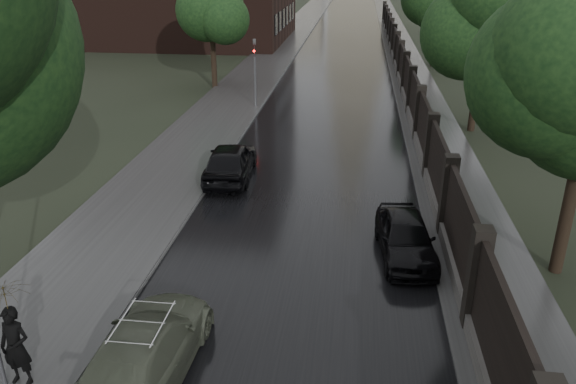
{
  "coord_description": "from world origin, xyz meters",
  "views": [
    {
      "loc": [
        1.56,
        -6.85,
        8.47
      ],
      "look_at": [
        -0.44,
        9.31,
        1.5
      ],
      "focal_mm": 35.0,
      "sensor_mm": 36.0,
      "label": 1
    }
  ],
  "objects_px": {
    "tree_right_b": "(484,32)",
    "tree_right_c": "(438,2)",
    "volga_sedan": "(146,350)",
    "pedestrian_umbrella": "(6,306)",
    "traffic_light": "(255,68)",
    "tree_left_far": "(211,7)",
    "hatchback_left": "(230,161)",
    "car_right_near": "(406,237)"
  },
  "relations": [
    {
      "from": "tree_right_c",
      "to": "hatchback_left",
      "type": "distance_m",
      "value": 28.57
    },
    {
      "from": "volga_sedan",
      "to": "car_right_near",
      "type": "relative_size",
      "value": 1.22
    },
    {
      "from": "hatchback_left",
      "to": "car_right_near",
      "type": "relative_size",
      "value": 1.14
    },
    {
      "from": "tree_right_b",
      "to": "tree_right_c",
      "type": "xyz_separation_m",
      "value": [
        0.0,
        18.0,
        0.0
      ]
    },
    {
      "from": "tree_right_b",
      "to": "volga_sedan",
      "type": "bearing_deg",
      "value": -117.26
    },
    {
      "from": "volga_sedan",
      "to": "hatchback_left",
      "type": "bearing_deg",
      "value": -84.23
    },
    {
      "from": "tree_right_c",
      "to": "traffic_light",
      "type": "bearing_deg",
      "value": -128.18
    },
    {
      "from": "traffic_light",
      "to": "volga_sedan",
      "type": "relative_size",
      "value": 0.85
    },
    {
      "from": "traffic_light",
      "to": "car_right_near",
      "type": "xyz_separation_m",
      "value": [
        7.52,
        -16.66,
        -1.74
      ]
    },
    {
      "from": "volga_sedan",
      "to": "pedestrian_umbrella",
      "type": "height_order",
      "value": "pedestrian_umbrella"
    },
    {
      "from": "volga_sedan",
      "to": "pedestrian_umbrella",
      "type": "bearing_deg",
      "value": 17.43
    },
    {
      "from": "volga_sedan",
      "to": "tree_right_c",
      "type": "bearing_deg",
      "value": -102.88
    },
    {
      "from": "volga_sedan",
      "to": "pedestrian_umbrella",
      "type": "xyz_separation_m",
      "value": [
        -2.47,
        -0.67,
        1.37
      ]
    },
    {
      "from": "tree_right_c",
      "to": "car_right_near",
      "type": "height_order",
      "value": "tree_right_c"
    },
    {
      "from": "volga_sedan",
      "to": "hatchback_left",
      "type": "xyz_separation_m",
      "value": [
        -0.73,
        11.57,
        0.06
      ]
    },
    {
      "from": "hatchback_left",
      "to": "car_right_near",
      "type": "xyz_separation_m",
      "value": [
        6.58,
        -5.58,
        -0.09
      ]
    },
    {
      "from": "tree_right_b",
      "to": "hatchback_left",
      "type": "bearing_deg",
      "value": -143.31
    },
    {
      "from": "tree_right_c",
      "to": "tree_left_far",
      "type": "bearing_deg",
      "value": -147.17
    },
    {
      "from": "tree_right_c",
      "to": "pedestrian_umbrella",
      "type": "distance_m",
      "value": 40.46
    },
    {
      "from": "tree_right_c",
      "to": "pedestrian_umbrella",
      "type": "xyz_separation_m",
      "value": [
        -12.59,
        -38.34,
        -2.9
      ]
    },
    {
      "from": "tree_right_c",
      "to": "traffic_light",
      "type": "xyz_separation_m",
      "value": [
        -11.8,
        -15.01,
        -2.55
      ]
    },
    {
      "from": "tree_right_b",
      "to": "tree_right_c",
      "type": "distance_m",
      "value": 18.0
    },
    {
      "from": "hatchback_left",
      "to": "car_right_near",
      "type": "height_order",
      "value": "hatchback_left"
    },
    {
      "from": "tree_left_far",
      "to": "hatchback_left",
      "type": "bearing_deg",
      "value": -73.9
    },
    {
      "from": "tree_right_b",
      "to": "pedestrian_umbrella",
      "type": "bearing_deg",
      "value": -121.77
    },
    {
      "from": "hatchback_left",
      "to": "pedestrian_umbrella",
      "type": "xyz_separation_m",
      "value": [
        -1.74,
        -12.25,
        1.3
      ]
    },
    {
      "from": "tree_right_c",
      "to": "hatchback_left",
      "type": "xyz_separation_m",
      "value": [
        -10.86,
        -26.09,
        -4.2
      ]
    },
    {
      "from": "hatchback_left",
      "to": "traffic_light",
      "type": "bearing_deg",
      "value": -88.15
    },
    {
      "from": "tree_right_c",
      "to": "traffic_light",
      "type": "relative_size",
      "value": 1.75
    },
    {
      "from": "tree_right_c",
      "to": "hatchback_left",
      "type": "relative_size",
      "value": 1.59
    },
    {
      "from": "tree_right_b",
      "to": "traffic_light",
      "type": "bearing_deg",
      "value": 165.76
    },
    {
      "from": "car_right_near",
      "to": "pedestrian_umbrella",
      "type": "xyz_separation_m",
      "value": [
        -8.32,
        -6.67,
        1.4
      ]
    },
    {
      "from": "tree_right_c",
      "to": "car_right_near",
      "type": "bearing_deg",
      "value": -97.7
    },
    {
      "from": "tree_right_c",
      "to": "hatchback_left",
      "type": "bearing_deg",
      "value": -112.59
    },
    {
      "from": "tree_left_far",
      "to": "car_right_near",
      "type": "distance_m",
      "value": 24.83
    },
    {
      "from": "car_right_near",
      "to": "pedestrian_umbrella",
      "type": "bearing_deg",
      "value": -146.66
    },
    {
      "from": "tree_right_b",
      "to": "car_right_near",
      "type": "height_order",
      "value": "tree_right_b"
    },
    {
      "from": "tree_right_c",
      "to": "volga_sedan",
      "type": "xyz_separation_m",
      "value": [
        -10.13,
        -37.66,
        -4.26
      ]
    },
    {
      "from": "hatchback_left",
      "to": "pedestrian_umbrella",
      "type": "distance_m",
      "value": 12.44
    },
    {
      "from": "tree_right_c",
      "to": "volga_sedan",
      "type": "distance_m",
      "value": 39.23
    },
    {
      "from": "tree_right_b",
      "to": "traffic_light",
      "type": "distance_m",
      "value": 12.44
    },
    {
      "from": "tree_left_far",
      "to": "volga_sedan",
      "type": "xyz_separation_m",
      "value": [
        5.37,
        -27.66,
        -4.56
      ]
    }
  ]
}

